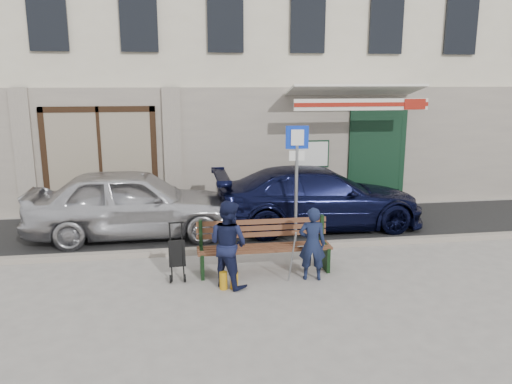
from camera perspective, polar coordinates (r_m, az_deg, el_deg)
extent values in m
plane|color=#9E9991|center=(8.75, -0.07, -10.04)|extent=(80.00, 80.00, 0.00)
cube|color=#282828|center=(11.65, -2.37, -4.18)|extent=(60.00, 3.20, 0.01)
cube|color=#9E9384|center=(10.12, -1.35, -6.48)|extent=(60.00, 0.18, 0.12)
cube|color=beige|center=(16.61, -4.72, 18.23)|extent=(20.00, 7.00, 10.00)
cube|color=#9E9384|center=(13.12, -3.34, 4.86)|extent=(20.00, 0.12, 3.20)
cube|color=maroon|center=(13.28, -17.28, 4.18)|extent=(2.50, 0.12, 2.00)
cube|color=black|center=(14.07, 13.60, 3.82)|extent=(1.60, 0.10, 2.60)
cube|color=black|center=(14.52, 12.89, 3.72)|extent=(1.25, 0.90, 2.40)
cube|color=white|center=(13.45, 6.54, 4.34)|extent=(0.80, 0.03, 0.65)
cube|color=white|center=(13.36, 10.78, 11.17)|extent=(3.40, 1.72, 0.42)
cube|color=white|center=(12.57, 12.03, 9.76)|extent=(3.40, 0.05, 0.28)
cube|color=maroon|center=(12.54, 12.08, 9.75)|extent=(3.40, 0.02, 0.10)
imported|color=silver|center=(11.21, -13.86, -1.19)|extent=(4.49, 1.81, 1.53)
imported|color=black|center=(11.69, 7.13, -0.64)|extent=(4.89, 2.01, 1.42)
cylinder|color=gray|center=(10.24, 4.62, 0.33)|extent=(0.07, 0.07, 2.40)
cube|color=#0D31BE|center=(10.06, 4.72, 6.25)|extent=(0.46, 0.06, 0.46)
cube|color=white|center=(10.04, 4.76, 6.23)|extent=(0.26, 0.04, 0.31)
cube|color=white|center=(10.11, 4.69, 4.17)|extent=(0.32, 0.05, 0.20)
cube|color=brown|center=(8.96, 0.99, -6.42)|extent=(2.40, 0.50, 0.04)
cube|color=brown|center=(9.13, 0.70, -4.13)|extent=(2.40, 0.10, 0.36)
cube|color=black|center=(8.93, -6.19, -8.10)|extent=(0.06, 0.50, 0.45)
cube|color=black|center=(9.28, 7.87, -7.33)|extent=(0.06, 0.50, 0.45)
cube|color=white|center=(9.01, 5.83, -6.17)|extent=(0.34, 0.25, 0.11)
cylinder|color=gray|center=(8.39, 4.15, -7.44)|extent=(0.07, 0.34, 0.96)
cylinder|color=#B88112|center=(8.37, -3.74, -10.06)|extent=(0.13, 0.13, 0.30)
cylinder|color=#B88112|center=(8.39, -2.50, -10.00)|extent=(0.13, 0.13, 0.30)
imported|color=#151D3A|center=(8.64, 6.44, -5.89)|extent=(0.52, 0.39, 1.29)
imported|color=#141938|center=(8.31, -3.20, -5.91)|extent=(0.90, 0.90, 1.47)
cylinder|color=black|center=(8.74, -9.75, -9.78)|extent=(0.04, 0.14, 0.14)
cylinder|color=black|center=(8.73, -8.13, -9.73)|extent=(0.04, 0.14, 0.14)
cube|color=black|center=(8.79, -9.03, -6.94)|extent=(0.30, 0.27, 0.48)
cylinder|color=black|center=(8.74, -9.14, -3.48)|extent=(0.26, 0.04, 0.02)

